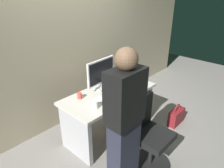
{
  "coord_description": "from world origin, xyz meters",
  "views": [
    {
      "loc": [
        -1.94,
        -1.85,
        2.13
      ],
      "look_at": [
        0.0,
        -0.05,
        0.87
      ],
      "focal_mm": 33.41,
      "sensor_mm": 36.0,
      "label": 1
    }
  ],
  "objects_px": {
    "handbag": "(176,117)",
    "mouse": "(122,88)",
    "keyboard": "(108,96)",
    "book_stack": "(123,77)",
    "cup_near_keyboard": "(95,105)",
    "cup_by_monitor": "(80,96)",
    "desk": "(110,105)",
    "monitor": "(101,72)",
    "office_chair": "(148,136)",
    "person_at_desk": "(124,122)"
  },
  "relations": [
    {
      "from": "handbag",
      "to": "mouse",
      "type": "bearing_deg",
      "value": 141.79
    },
    {
      "from": "keyboard",
      "to": "book_stack",
      "type": "bearing_deg",
      "value": 24.79
    },
    {
      "from": "cup_near_keyboard",
      "to": "cup_by_monitor",
      "type": "xyz_separation_m",
      "value": [
        0.02,
        0.34,
        -0.01
      ]
    },
    {
      "from": "desk",
      "to": "mouse",
      "type": "height_order",
      "value": "mouse"
    },
    {
      "from": "cup_by_monitor",
      "to": "book_stack",
      "type": "bearing_deg",
      "value": -0.86
    },
    {
      "from": "mouse",
      "to": "keyboard",
      "type": "bearing_deg",
      "value": -179.86
    },
    {
      "from": "monitor",
      "to": "book_stack",
      "type": "relative_size",
      "value": 2.59
    },
    {
      "from": "desk",
      "to": "cup_near_keyboard",
      "type": "xyz_separation_m",
      "value": [
        -0.43,
        -0.16,
        0.27
      ]
    },
    {
      "from": "office_chair",
      "to": "mouse",
      "type": "height_order",
      "value": "office_chair"
    },
    {
      "from": "cup_by_monitor",
      "to": "person_at_desk",
      "type": "bearing_deg",
      "value": -98.69
    },
    {
      "from": "office_chair",
      "to": "cup_by_monitor",
      "type": "xyz_separation_m",
      "value": [
        -0.28,
        0.96,
        0.33
      ]
    },
    {
      "from": "book_stack",
      "to": "handbag",
      "type": "bearing_deg",
      "value": -61.41
    },
    {
      "from": "person_at_desk",
      "to": "mouse",
      "type": "height_order",
      "value": "person_at_desk"
    },
    {
      "from": "person_at_desk",
      "to": "monitor",
      "type": "distance_m",
      "value": 1.08
    },
    {
      "from": "office_chair",
      "to": "mouse",
      "type": "xyz_separation_m",
      "value": [
        0.31,
        0.71,
        0.31
      ]
    },
    {
      "from": "mouse",
      "to": "handbag",
      "type": "bearing_deg",
      "value": -38.21
    },
    {
      "from": "person_at_desk",
      "to": "cup_near_keyboard",
      "type": "height_order",
      "value": "person_at_desk"
    },
    {
      "from": "office_chair",
      "to": "monitor",
      "type": "relative_size",
      "value": 1.74
    },
    {
      "from": "monitor",
      "to": "handbag",
      "type": "distance_m",
      "value": 1.5
    },
    {
      "from": "cup_near_keyboard",
      "to": "book_stack",
      "type": "bearing_deg",
      "value": 19.58
    },
    {
      "from": "handbag",
      "to": "office_chair",
      "type": "bearing_deg",
      "value": -173.19
    },
    {
      "from": "desk",
      "to": "person_at_desk",
      "type": "relative_size",
      "value": 0.87
    },
    {
      "from": "office_chair",
      "to": "book_stack",
      "type": "distance_m",
      "value": 1.17
    },
    {
      "from": "desk",
      "to": "monitor",
      "type": "bearing_deg",
      "value": 84.62
    },
    {
      "from": "mouse",
      "to": "book_stack",
      "type": "bearing_deg",
      "value": 38.13
    },
    {
      "from": "office_chair",
      "to": "person_at_desk",
      "type": "relative_size",
      "value": 0.57
    },
    {
      "from": "keyboard",
      "to": "cup_near_keyboard",
      "type": "distance_m",
      "value": 0.33
    },
    {
      "from": "monitor",
      "to": "office_chair",
      "type": "bearing_deg",
      "value": -98.29
    },
    {
      "from": "person_at_desk",
      "to": "monitor",
      "type": "relative_size",
      "value": 3.03
    },
    {
      "from": "mouse",
      "to": "cup_near_keyboard",
      "type": "height_order",
      "value": "cup_near_keyboard"
    },
    {
      "from": "desk",
      "to": "book_stack",
      "type": "relative_size",
      "value": 6.87
    },
    {
      "from": "office_chair",
      "to": "cup_by_monitor",
      "type": "height_order",
      "value": "office_chair"
    },
    {
      "from": "person_at_desk",
      "to": "keyboard",
      "type": "bearing_deg",
      "value": 56.77
    },
    {
      "from": "cup_by_monitor",
      "to": "book_stack",
      "type": "relative_size",
      "value": 0.39
    },
    {
      "from": "monitor",
      "to": "cup_near_keyboard",
      "type": "bearing_deg",
      "value": -142.34
    },
    {
      "from": "desk",
      "to": "person_at_desk",
      "type": "distance_m",
      "value": 0.98
    },
    {
      "from": "desk",
      "to": "handbag",
      "type": "bearing_deg",
      "value": -35.07
    },
    {
      "from": "desk",
      "to": "keyboard",
      "type": "height_order",
      "value": "keyboard"
    },
    {
      "from": "cup_near_keyboard",
      "to": "book_stack",
      "type": "relative_size",
      "value": 0.47
    },
    {
      "from": "desk",
      "to": "cup_by_monitor",
      "type": "relative_size",
      "value": 17.55
    },
    {
      "from": "mouse",
      "to": "book_stack",
      "type": "relative_size",
      "value": 0.48
    },
    {
      "from": "keyboard",
      "to": "monitor",
      "type": "bearing_deg",
      "value": 66.41
    },
    {
      "from": "book_stack",
      "to": "person_at_desk",
      "type": "bearing_deg",
      "value": -139.02
    },
    {
      "from": "office_chair",
      "to": "person_at_desk",
      "type": "bearing_deg",
      "value": 173.63
    },
    {
      "from": "monitor",
      "to": "cup_near_keyboard",
      "type": "xyz_separation_m",
      "value": [
        -0.45,
        -0.34,
        -0.21
      ]
    },
    {
      "from": "office_chair",
      "to": "monitor",
      "type": "bearing_deg",
      "value": 81.71
    },
    {
      "from": "monitor",
      "to": "handbag",
      "type": "bearing_deg",
      "value": -42.45
    },
    {
      "from": "desk",
      "to": "monitor",
      "type": "relative_size",
      "value": 2.65
    },
    {
      "from": "keyboard",
      "to": "handbag",
      "type": "relative_size",
      "value": 1.14
    },
    {
      "from": "book_stack",
      "to": "monitor",
      "type": "bearing_deg",
      "value": 177.69
    }
  ]
}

